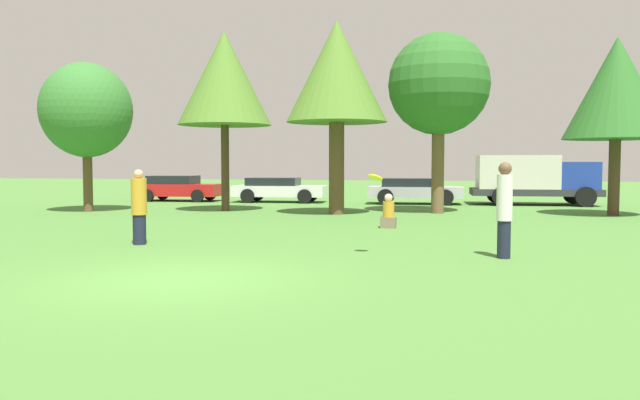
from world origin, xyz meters
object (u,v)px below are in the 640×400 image
object	(u,v)px
frisbee	(375,177)
tree_2	(337,73)
person_thrower	(139,207)
tree_4	(617,89)
bystander_sitting	(388,214)
parked_car_white	(278,189)
parked_car_red	(178,188)
delivery_truck_blue	(533,177)
tree_0	(86,111)
tree_1	(224,79)
tree_3	(439,85)
person_catcher	(504,208)
parked_car_silver	(414,190)

from	to	relation	value
frisbee	tree_2	world-z (taller)	tree_2
frisbee	tree_2	size ratio (longest dim) A/B	0.05
person_thrower	tree_4	bearing A→B (deg)	43.34
bystander_sitting	parked_car_white	size ratio (longest dim) A/B	0.22
parked_car_red	delivery_truck_blue	bearing A→B (deg)	-0.40
tree_0	tree_1	xyz separation A→B (m)	(5.08, 1.38, 1.24)
tree_4	parked_car_red	bearing A→B (deg)	166.14
parked_car_red	parked_car_white	world-z (taller)	parked_car_red
bystander_sitting	parked_car_red	xyz separation A→B (m)	(-11.59, 10.61, 0.26)
tree_1	tree_3	bearing A→B (deg)	4.87
tree_0	tree_3	size ratio (longest dim) A/B	0.86
tree_3	tree_1	bearing A→B (deg)	-175.13
frisbee	tree_0	xyz separation A→B (m)	(-12.29, 9.01, 2.31)
tree_0	parked_car_red	world-z (taller)	tree_0
parked_car_white	tree_2	bearing A→B (deg)	-60.48
parked_car_red	parked_car_white	size ratio (longest dim) A/B	0.93
frisbee	parked_car_red	world-z (taller)	frisbee
delivery_truck_blue	tree_4	bearing A→B (deg)	-72.32
person_catcher	tree_4	xyz separation A→B (m)	(4.54, 11.14, 3.50)
tree_1	delivery_truck_blue	distance (m)	14.29
tree_0	tree_1	distance (m)	5.41
bystander_sitting	tree_2	distance (m)	6.90
person_catcher	parked_car_red	xyz separation A→B (m)	(-14.39, 15.81, -0.31)
frisbee	person_thrower	bearing A→B (deg)	174.20
tree_4	parked_car_silver	size ratio (longest dim) A/B	1.45
tree_1	parked_car_silver	xyz separation A→B (m)	(6.87, 5.88, -4.47)
person_catcher	delivery_truck_blue	bearing A→B (deg)	-95.90
person_thrower	tree_0	world-z (taller)	tree_0
tree_0	tree_4	world-z (taller)	tree_4
person_thrower	bystander_sitting	bearing A→B (deg)	45.85
parked_car_white	delivery_truck_blue	bearing A→B (deg)	-0.16
person_thrower	parked_car_white	xyz separation A→B (m)	(-1.32, 15.66, -0.22)
bystander_sitting	parked_car_red	size ratio (longest dim) A/B	0.23
tree_2	tree_3	xyz separation A→B (m)	(3.59, 1.22, -0.38)
tree_2	parked_car_red	bearing A→B (deg)	146.20
parked_car_white	person_catcher	bearing A→B (deg)	-63.11
person_thrower	tree_0	distance (m)	11.28
frisbee	tree_2	bearing A→B (deg)	105.31
person_thrower	frisbee	xyz separation A→B (m)	(5.46, -0.55, 0.71)
parked_car_silver	tree_0	bearing A→B (deg)	-151.90
frisbee	tree_0	bearing A→B (deg)	143.77
tree_0	person_thrower	bearing A→B (deg)	-51.03
tree_0	tree_4	distance (m)	19.47
frisbee	tree_4	world-z (taller)	tree_4
tree_3	tree_4	distance (m)	6.14
person_thrower	person_catcher	distance (m)	7.95
frisbee	parked_car_white	bearing A→B (deg)	112.69
tree_3	delivery_truck_blue	xyz separation A→B (m)	(4.04, 5.75, -3.49)
tree_0	bystander_sitting	bearing A→B (deg)	-16.72
tree_0	parked_car_silver	world-z (taller)	tree_0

